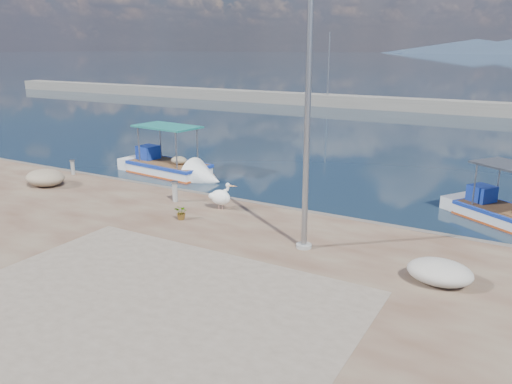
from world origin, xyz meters
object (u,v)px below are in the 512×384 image
at_px(pelican, 221,197).
at_px(lamp_post, 307,132).
at_px(boat_right, 509,218).
at_px(bollard_near, 175,191).
at_px(boat_left, 168,169).

height_order(pelican, lamp_post, lamp_post).
bearing_deg(boat_right, bollard_near, -121.88).
bearing_deg(lamp_post, boat_left, 147.83).
bearing_deg(bollard_near, boat_right, 24.90).
bearing_deg(boat_right, boat_left, -145.89).
xyz_separation_m(boat_right, bollard_near, (-10.76, -4.99, 0.73)).
height_order(boat_right, bollard_near, boat_right).
relative_size(boat_left, boat_right, 1.15).
bearing_deg(boat_left, lamp_post, -26.17).
height_order(boat_left, boat_right, boat_left).
bearing_deg(boat_left, boat_right, 6.89).
xyz_separation_m(boat_right, lamp_post, (-4.83, -6.64, 3.61)).
height_order(boat_left, lamp_post, lamp_post).
bearing_deg(bollard_near, lamp_post, -15.52).
bearing_deg(boat_left, bollard_near, -42.20).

